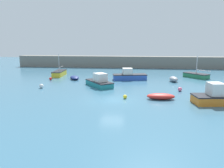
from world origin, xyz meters
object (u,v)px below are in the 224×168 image
object	(u,v)px
mooring_buoy_red	(51,79)
open_tender_yellow	(74,78)
fishing_dinghy_green	(174,79)
motorboat_grey_hull	(129,76)
motorboat_with_cabin	(217,97)
mooring_buoy_yellow	(125,97)
mooring_buoy_white	(41,86)
sailboat_twin_hulled	(59,73)
rowboat_blue_near	(161,96)
cabin_cruiser_white	(99,82)
sailboat_short_mast	(196,75)
mooring_buoy_pink	(180,89)

from	to	relation	value
mooring_buoy_red	open_tender_yellow	bearing A→B (deg)	19.75
fishing_dinghy_green	motorboat_grey_hull	bearing A→B (deg)	72.65
motorboat_with_cabin	mooring_buoy_yellow	distance (m)	9.58
motorboat_grey_hull	mooring_buoy_white	distance (m)	14.18
fishing_dinghy_green	mooring_buoy_white	size ratio (longest dim) A/B	3.98
motorboat_grey_hull	sailboat_twin_hulled	size ratio (longest dim) A/B	1.12
rowboat_blue_near	mooring_buoy_red	world-z (taller)	rowboat_blue_near
mooring_buoy_yellow	motorboat_grey_hull	bearing A→B (deg)	90.00
mooring_buoy_yellow	fishing_dinghy_green	bearing A→B (deg)	58.03
cabin_cruiser_white	mooring_buoy_red	bearing A→B (deg)	28.08
cabin_cruiser_white	mooring_buoy_white	bearing A→B (deg)	67.44
motorboat_grey_hull	sailboat_short_mast	xyz separation A→B (m)	(11.57, 3.25, -0.23)
mooring_buoy_pink	mooring_buoy_red	bearing A→B (deg)	163.40
motorboat_with_cabin	mooring_buoy_pink	bearing A→B (deg)	108.07
mooring_buoy_red	mooring_buoy_yellow	size ratio (longest dim) A/B	1.06
sailboat_twin_hulled	mooring_buoy_pink	world-z (taller)	sailboat_twin_hulled
mooring_buoy_pink	mooring_buoy_yellow	world-z (taller)	mooring_buoy_pink
open_tender_yellow	cabin_cruiser_white	xyz separation A→B (m)	(5.20, -5.37, 0.38)
cabin_cruiser_white	motorboat_grey_hull	bearing A→B (deg)	-70.99
motorboat_grey_hull	sailboat_twin_hulled	xyz separation A→B (m)	(-12.98, 2.64, -0.16)
open_tender_yellow	mooring_buoy_yellow	distance (m)	14.83
open_tender_yellow	mooring_buoy_white	bearing A→B (deg)	-43.99
motorboat_grey_hull	mooring_buoy_yellow	bearing A→B (deg)	-101.86
mooring_buoy_red	mooring_buoy_white	world-z (taller)	mooring_buoy_white
mooring_buoy_red	fishing_dinghy_green	bearing A→B (deg)	2.83
mooring_buoy_red	mooring_buoy_pink	bearing A→B (deg)	-16.60
mooring_buoy_pink	open_tender_yellow	bearing A→B (deg)	155.83
fishing_dinghy_green	mooring_buoy_yellow	bearing A→B (deg)	138.30
open_tender_yellow	mooring_buoy_red	size ratio (longest dim) A/B	6.74
cabin_cruiser_white	motorboat_grey_hull	distance (m)	7.19
motorboat_with_cabin	mooring_buoy_pink	distance (m)	6.06
motorboat_with_cabin	cabin_cruiser_white	world-z (taller)	motorboat_with_cabin
open_tender_yellow	mooring_buoy_red	world-z (taller)	open_tender_yellow
motorboat_with_cabin	sailboat_twin_hulled	distance (m)	27.51
mooring_buoy_red	mooring_buoy_yellow	bearing A→B (deg)	-38.85
open_tender_yellow	mooring_buoy_yellow	world-z (taller)	open_tender_yellow
mooring_buoy_pink	mooring_buoy_yellow	size ratio (longest dim) A/B	1.19
sailboat_short_mast	mooring_buoy_red	world-z (taller)	sailboat_short_mast
rowboat_blue_near	motorboat_with_cabin	bearing A→B (deg)	166.15
open_tender_yellow	fishing_dinghy_green	world-z (taller)	fishing_dinghy_green
mooring_buoy_white	sailboat_twin_hulled	bearing A→B (deg)	96.88
mooring_buoy_pink	fishing_dinghy_green	bearing A→B (deg)	87.72
rowboat_blue_near	mooring_buoy_white	distance (m)	16.15
cabin_cruiser_white	sailboat_twin_hulled	distance (m)	12.46
fishing_dinghy_green	mooring_buoy_red	distance (m)	19.93
rowboat_blue_near	mooring_buoy_pink	bearing A→B (deg)	-126.05
mooring_buoy_yellow	mooring_buoy_white	xyz separation A→B (m)	(-11.69, 4.25, 0.07)
motorboat_with_cabin	mooring_buoy_white	world-z (taller)	motorboat_with_cabin
sailboat_twin_hulled	mooring_buoy_pink	size ratio (longest dim) A/B	9.83
sailboat_short_mast	mooring_buoy_red	size ratio (longest dim) A/B	9.42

